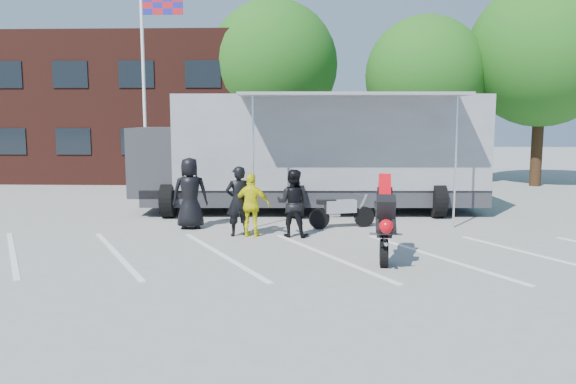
# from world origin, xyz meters

# --- Properties ---
(ground) EXTENTS (100.00, 100.00, 0.00)m
(ground) POSITION_xyz_m (0.00, 0.00, 0.00)
(ground) COLOR gray
(ground) RESTS_ON ground
(parking_bay_lines) EXTENTS (18.09, 13.33, 0.01)m
(parking_bay_lines) POSITION_xyz_m (0.00, 1.00, 0.01)
(parking_bay_lines) COLOR white
(parking_bay_lines) RESTS_ON ground
(office_building) EXTENTS (18.00, 8.00, 7.00)m
(office_building) POSITION_xyz_m (-10.00, 18.00, 3.50)
(office_building) COLOR #421B15
(office_building) RESTS_ON ground
(flagpole) EXTENTS (1.61, 0.12, 8.00)m
(flagpole) POSITION_xyz_m (-6.24, 10.00, 5.05)
(flagpole) COLOR white
(flagpole) RESTS_ON ground
(tree_left) EXTENTS (6.12, 6.12, 8.64)m
(tree_left) POSITION_xyz_m (-2.00, 16.00, 5.57)
(tree_left) COLOR #382314
(tree_left) RESTS_ON ground
(tree_mid) EXTENTS (5.44, 5.44, 7.68)m
(tree_mid) POSITION_xyz_m (5.00, 15.00, 4.94)
(tree_mid) COLOR #382314
(tree_mid) RESTS_ON ground
(tree_right) EXTENTS (6.46, 6.46, 9.12)m
(tree_right) POSITION_xyz_m (10.00, 14.50, 5.88)
(tree_right) COLOR #382314
(tree_right) RESTS_ON ground
(transporter_truck) EXTENTS (12.07, 6.16, 3.77)m
(transporter_truck) POSITION_xyz_m (-0.11, 7.02, 0.00)
(transporter_truck) COLOR gray
(transporter_truck) RESTS_ON ground
(parked_motorcycle) EXTENTS (2.04, 1.16, 1.01)m
(parked_motorcycle) POSITION_xyz_m (0.67, 4.26, 0.00)
(parked_motorcycle) COLOR #B0B0B5
(parked_motorcycle) RESTS_ON ground
(stunt_bike_rider) EXTENTS (0.96, 1.82, 2.07)m
(stunt_bike_rider) POSITION_xyz_m (1.35, 0.82, 0.00)
(stunt_bike_rider) COLOR black
(stunt_bike_rider) RESTS_ON ground
(spectator_leather_a) EXTENTS (1.07, 0.80, 1.98)m
(spectator_leather_a) POSITION_xyz_m (-3.55, 4.03, 0.99)
(spectator_leather_a) COLOR black
(spectator_leather_a) RESTS_ON ground
(spectator_leather_b) EXTENTS (0.77, 0.64, 1.82)m
(spectator_leather_b) POSITION_xyz_m (-2.09, 3.10, 0.91)
(spectator_leather_b) COLOR black
(spectator_leather_b) RESTS_ON ground
(spectator_leather_c) EXTENTS (0.96, 0.82, 1.75)m
(spectator_leather_c) POSITION_xyz_m (-0.68, 3.07, 0.87)
(spectator_leather_c) COLOR black
(spectator_leather_c) RESTS_ON ground
(spectator_hivis) EXTENTS (1.00, 0.50, 1.64)m
(spectator_hivis) POSITION_xyz_m (-1.74, 3.03, 0.82)
(spectator_hivis) COLOR yellow
(spectator_hivis) RESTS_ON ground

